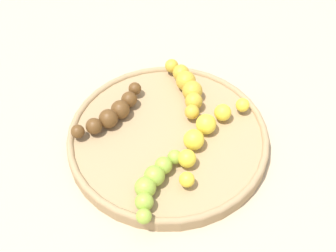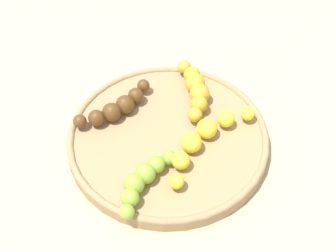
% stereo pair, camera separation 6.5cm
% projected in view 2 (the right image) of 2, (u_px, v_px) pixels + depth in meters
% --- Properties ---
extents(ground_plane, '(2.40, 2.40, 0.00)m').
position_uv_depth(ground_plane, '(168.00, 143.00, 0.68)').
color(ground_plane, tan).
extents(fruit_bowl, '(0.29, 0.29, 0.02)m').
position_uv_depth(fruit_bowl, '(168.00, 138.00, 0.67)').
color(fruit_bowl, '#A08259').
rests_on(fruit_bowl, ground_plane).
extents(banana_yellow, '(0.08, 0.17, 0.03)m').
position_uv_depth(banana_yellow, '(203.00, 138.00, 0.64)').
color(banana_yellow, yellow).
rests_on(banana_yellow, fruit_bowl).
extents(banana_spotted, '(0.08, 0.11, 0.03)m').
position_uv_depth(banana_spotted, '(196.00, 89.00, 0.71)').
color(banana_spotted, gold).
rests_on(banana_spotted, fruit_bowl).
extents(banana_overripe, '(0.07, 0.12, 0.03)m').
position_uv_depth(banana_overripe, '(117.00, 107.00, 0.68)').
color(banana_overripe, '#593819').
rests_on(banana_overripe, fruit_bowl).
extents(banana_green, '(0.04, 0.12, 0.03)m').
position_uv_depth(banana_green, '(143.00, 180.00, 0.60)').
color(banana_green, '#8CAD38').
rests_on(banana_green, fruit_bowl).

